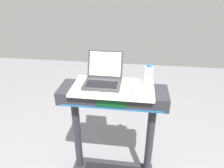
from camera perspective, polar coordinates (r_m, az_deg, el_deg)
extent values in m
cylinder|color=#28282D|center=(2.06, -9.48, -13.37)|extent=(0.07, 0.07, 0.80)
cylinder|color=#28282D|center=(2.00, 10.27, -15.02)|extent=(0.07, 0.07, 0.80)
cube|color=#28282D|center=(1.73, 0.22, -2.94)|extent=(0.90, 0.28, 0.11)
cube|color=#0C3F19|center=(1.61, -0.44, -5.46)|extent=(0.24, 0.01, 0.06)
cube|color=#1E598C|center=(1.64, -0.43, -6.77)|extent=(0.81, 0.00, 0.02)
cube|color=white|center=(1.70, 0.22, -1.05)|extent=(0.67, 0.37, 0.02)
cube|color=#2D2D30|center=(1.72, -2.69, -0.05)|extent=(0.31, 0.23, 0.02)
cube|color=black|center=(1.70, -2.80, 0.00)|extent=(0.25, 0.13, 0.00)
cube|color=#2D2D30|center=(1.82, -1.87, 5.51)|extent=(0.31, 0.10, 0.22)
cube|color=white|center=(1.81, -1.90, 5.51)|extent=(0.27, 0.08, 0.19)
ellipsoid|color=#B2B2B7|center=(1.67, 5.92, -0.63)|extent=(0.10, 0.12, 0.03)
cylinder|color=silver|center=(1.72, 9.92, 2.21)|extent=(0.07, 0.07, 0.16)
cylinder|color=#2659A5|center=(1.69, 10.16, 4.98)|extent=(0.04, 0.04, 0.02)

